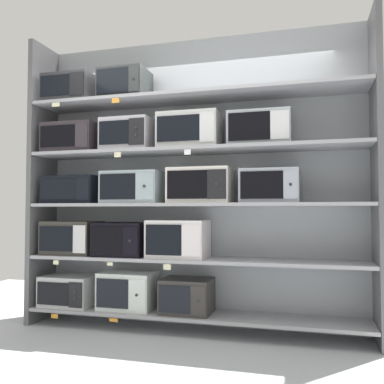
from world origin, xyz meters
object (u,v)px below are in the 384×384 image
(microwave_3, at_px, (72,238))
(microwave_10, at_px, (74,139))
(microwave_0, at_px, (71,290))
(microwave_1, at_px, (128,290))
(microwave_13, at_px, (260,129))
(microwave_4, at_px, (123,239))
(microwave_6, at_px, (74,190))
(microwave_5, at_px, (178,239))
(microwave_11, at_px, (129,136))
(microwave_8, at_px, (201,186))
(microwave_7, at_px, (134,188))
(microwave_14, at_px, (73,91))
(microwave_12, at_px, (190,131))
(microwave_15, at_px, (125,86))
(microwave_9, at_px, (270,186))
(microwave_2, at_px, (187,296))

(microwave_3, bearing_deg, microwave_10, 0.38)
(microwave_0, relative_size, microwave_10, 0.94)
(microwave_1, bearing_deg, microwave_13, -0.01)
(microwave_4, xyz_separation_m, microwave_6, (-0.52, 0.00, 0.47))
(microwave_0, distance_m, microwave_5, 1.20)
(microwave_5, relative_size, microwave_13, 0.98)
(microwave_6, xyz_separation_m, microwave_10, (-0.01, 0.00, 0.50))
(microwave_11, bearing_deg, microwave_5, -0.02)
(microwave_0, distance_m, microwave_11, 1.59)
(microwave_8, bearing_deg, microwave_0, 179.99)
(microwave_10, bearing_deg, microwave_7, -0.02)
(microwave_7, distance_m, microwave_14, 1.17)
(microwave_12, bearing_deg, microwave_0, -179.99)
(microwave_15, bearing_deg, microwave_1, 0.37)
(microwave_6, bearing_deg, microwave_11, 0.00)
(microwave_15, bearing_deg, microwave_3, 179.96)
(microwave_11, xyz_separation_m, microwave_12, (0.60, 0.00, 0.01))
(microwave_4, bearing_deg, microwave_9, -0.00)
(microwave_10, height_order, microwave_12, microwave_12)
(microwave_0, height_order, microwave_14, microwave_14)
(microwave_12, relative_size, microwave_14, 1.14)
(microwave_6, xyz_separation_m, microwave_14, (-0.03, 0.00, 0.98))
(microwave_4, bearing_deg, microwave_5, 0.00)
(microwave_2, bearing_deg, microwave_1, 179.99)
(microwave_9, bearing_deg, microwave_13, 179.97)
(microwave_2, bearing_deg, microwave_10, 179.99)
(microwave_1, height_order, microwave_5, microwave_5)
(microwave_4, xyz_separation_m, microwave_12, (0.65, 0.00, 0.99))
(microwave_9, bearing_deg, microwave_0, 179.99)
(microwave_1, height_order, microwave_6, microwave_6)
(microwave_2, height_order, microwave_12, microwave_12)
(microwave_0, distance_m, microwave_10, 1.47)
(microwave_13, relative_size, microwave_14, 1.10)
(microwave_3, xyz_separation_m, microwave_10, (0.01, 0.00, 0.96))
(microwave_8, distance_m, microwave_11, 0.85)
(microwave_0, bearing_deg, microwave_8, -0.01)
(microwave_4, bearing_deg, microwave_14, 179.98)
(microwave_9, bearing_deg, microwave_11, 179.99)
(microwave_2, height_order, microwave_11, microwave_11)
(microwave_5, relative_size, microwave_15, 1.18)
(microwave_2, relative_size, microwave_11, 0.95)
(microwave_4, bearing_deg, microwave_15, -1.93)
(microwave_2, relative_size, microwave_12, 0.80)
(microwave_5, xyz_separation_m, microwave_12, (0.11, 0.00, 0.97))
(microwave_10, bearing_deg, microwave_1, -0.02)
(microwave_2, height_order, microwave_14, microwave_14)
(microwave_6, bearing_deg, microwave_0, -180.00)
(microwave_4, height_order, microwave_6, microwave_6)
(microwave_2, xyz_separation_m, microwave_4, (-0.62, -0.00, 0.49))
(microwave_9, bearing_deg, microwave_2, 179.99)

